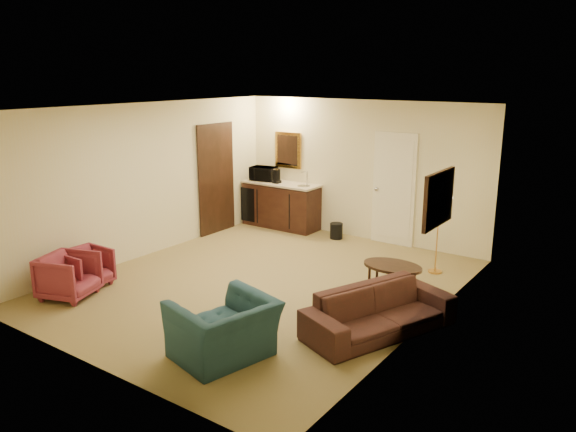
# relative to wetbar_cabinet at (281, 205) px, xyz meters

# --- Properties ---
(ground) EXTENTS (6.00, 6.00, 0.00)m
(ground) POSITION_rel_wetbar_cabinet_xyz_m (1.65, -2.72, -0.46)
(ground) COLOR olive
(ground) RESTS_ON ground
(room_walls) EXTENTS (5.02, 6.01, 2.61)m
(room_walls) POSITION_rel_wetbar_cabinet_xyz_m (1.55, -1.95, 1.26)
(room_walls) COLOR beige
(room_walls) RESTS_ON ground
(wetbar_cabinet) EXTENTS (1.64, 0.58, 0.92)m
(wetbar_cabinet) POSITION_rel_wetbar_cabinet_xyz_m (0.00, 0.00, 0.00)
(wetbar_cabinet) COLOR #361D11
(wetbar_cabinet) RESTS_ON ground
(sofa) EXTENTS (1.24, 1.99, 0.75)m
(sofa) POSITION_rel_wetbar_cabinet_xyz_m (3.80, -3.21, -0.09)
(sofa) COLOR black
(sofa) RESTS_ON ground
(teal_armchair) EXTENTS (0.90, 1.17, 0.91)m
(teal_armchair) POSITION_rel_wetbar_cabinet_xyz_m (2.68, -4.77, -0.01)
(teal_armchair) COLOR #204250
(teal_armchair) RESTS_ON ground
(rose_chair_near) EXTENTS (0.82, 0.84, 0.69)m
(rose_chair_near) POSITION_rel_wetbar_cabinet_xyz_m (-0.25, -4.72, -0.11)
(rose_chair_near) COLOR maroon
(rose_chair_near) RESTS_ON ground
(rose_chair_far) EXTENTS (0.58, 0.62, 0.63)m
(rose_chair_far) POSITION_rel_wetbar_cabinet_xyz_m (-0.42, -4.32, -0.15)
(rose_chair_far) COLOR maroon
(rose_chair_far) RESTS_ON ground
(coffee_table) EXTENTS (0.91, 0.68, 0.49)m
(coffee_table) POSITION_rel_wetbar_cabinet_xyz_m (3.45, -2.11, -0.22)
(coffee_table) COLOR black
(coffee_table) RESTS_ON ground
(floor_lamp) EXTENTS (0.49, 0.49, 1.50)m
(floor_lamp) POSITION_rel_wetbar_cabinet_xyz_m (3.58, -0.77, 0.29)
(floor_lamp) COLOR gold
(floor_lamp) RESTS_ON ground
(waste_bin) EXTENTS (0.26, 0.26, 0.30)m
(waste_bin) POSITION_rel_wetbar_cabinet_xyz_m (1.35, -0.07, -0.31)
(waste_bin) COLOR black
(waste_bin) RESTS_ON ground
(microwave) EXTENTS (0.55, 0.35, 0.35)m
(microwave) POSITION_rel_wetbar_cabinet_xyz_m (-0.43, -0.01, 0.63)
(microwave) COLOR black
(microwave) RESTS_ON wetbar_cabinet
(coffee_maker) EXTENTS (0.15, 0.15, 0.28)m
(coffee_maker) POSITION_rel_wetbar_cabinet_xyz_m (-0.05, -0.08, 0.60)
(coffee_maker) COLOR black
(coffee_maker) RESTS_ON wetbar_cabinet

